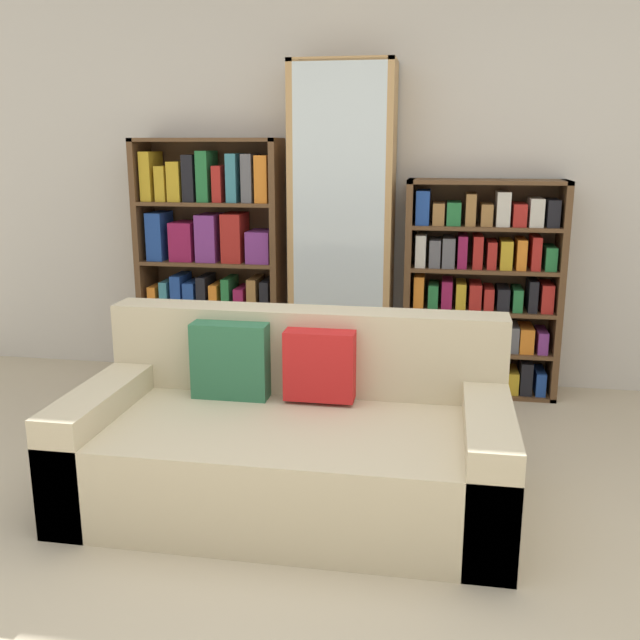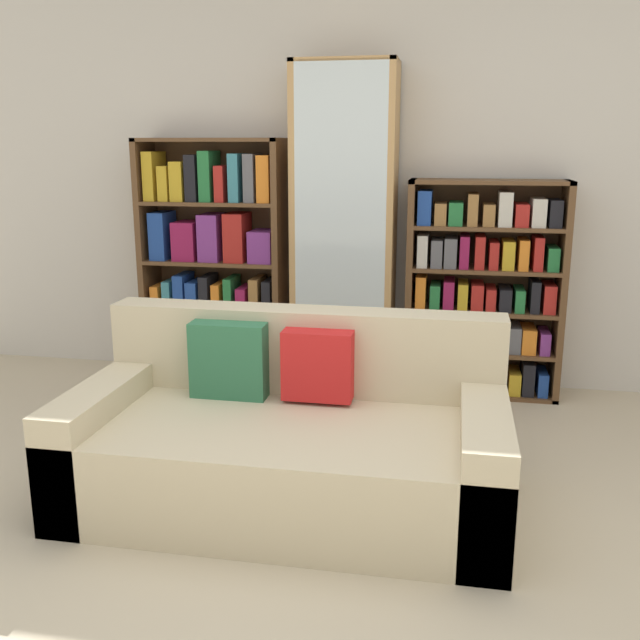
% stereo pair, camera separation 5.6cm
% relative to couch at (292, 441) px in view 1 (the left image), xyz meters
% --- Properties ---
extents(ground_plane, '(16.00, 16.00, 0.00)m').
position_rel_couch_xyz_m(ground_plane, '(0.14, -0.75, -0.28)').
color(ground_plane, beige).
extents(wall_back, '(6.31, 0.06, 2.70)m').
position_rel_couch_xyz_m(wall_back, '(0.14, 1.83, 1.07)').
color(wall_back, beige).
rests_on(wall_back, ground).
extents(couch, '(1.90, 0.98, 0.81)m').
position_rel_couch_xyz_m(couch, '(0.00, 0.00, 0.00)').
color(couch, beige).
rests_on(couch, ground).
extents(bookshelf_left, '(0.97, 0.32, 1.61)m').
position_rel_couch_xyz_m(bookshelf_left, '(-0.89, 1.63, 0.50)').
color(bookshelf_left, brown).
rests_on(bookshelf_left, ground).
extents(display_cabinet, '(0.65, 0.36, 2.07)m').
position_rel_couch_xyz_m(display_cabinet, '(-0.01, 1.61, 0.75)').
color(display_cabinet, tan).
rests_on(display_cabinet, ground).
extents(bookshelf_right, '(0.97, 0.32, 1.36)m').
position_rel_couch_xyz_m(bookshelf_right, '(0.88, 1.63, 0.38)').
color(bookshelf_right, brown).
rests_on(bookshelf_right, ground).
extents(wine_bottle, '(0.09, 0.09, 0.36)m').
position_rel_couch_xyz_m(wine_bottle, '(0.58, 0.99, -0.13)').
color(wine_bottle, '#143819').
rests_on(wine_bottle, ground).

